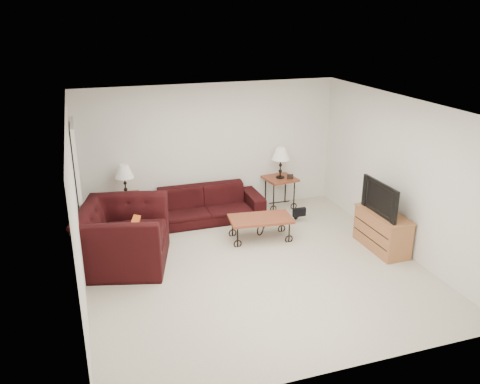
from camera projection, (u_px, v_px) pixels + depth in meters
The scene contains 20 objects.
ground at pixel (254, 267), 7.68m from camera, with size 5.00×5.00×0.00m, color beige.
wall_back at pixel (211, 149), 9.48m from camera, with size 5.00×0.02×2.50m, color silver.
wall_front at pixel (339, 272), 5.02m from camera, with size 5.00×0.02×2.50m, color silver.
wall_left at pixel (76, 212), 6.51m from camera, with size 0.02×5.00×2.50m, color silver.
wall_right at pixel (401, 175), 7.98m from camera, with size 0.02×5.00×2.50m, color silver.
ceiling at pixel (256, 106), 6.82m from camera, with size 5.00×5.00×0.00m, color white.
doorway at pixel (78, 188), 8.07m from camera, with size 0.08×0.94×2.04m, color black.
sofa at pixel (205, 205), 9.30m from camera, with size 2.16×0.84×0.63m, color black.
side_table_left at pixel (127, 211), 9.05m from camera, with size 0.54×0.54×0.59m, color brown.
side_table_right at pixel (280, 192), 9.92m from camera, with size 0.58×0.58×0.63m, color brown.
lamp_left at pixel (125, 181), 8.84m from camera, with size 0.33×0.33×0.59m, color black, non-canonical shape.
lamp_right at pixel (281, 162), 9.71m from camera, with size 0.36×0.36×0.63m, color black, non-canonical shape.
photo_frame_left at pixel (118, 197), 8.75m from camera, with size 0.12×0.02×0.10m, color black.
photo_frame_right at pixel (290, 177), 9.71m from camera, with size 0.13×0.02×0.10m, color black.
coffee_table at pixel (260, 228), 8.56m from camera, with size 1.07×0.58×0.40m, color brown.
armchair at pixel (124, 236), 7.65m from camera, with size 1.46×1.27×0.95m, color black.
throw_pillow at pixel (134, 233), 7.63m from camera, with size 0.43×0.11×0.43m, color red.
tv_stand at pixel (382, 231), 8.18m from camera, with size 0.44×1.06×0.63m, color #BA7645.
television at pixel (385, 198), 7.97m from camera, with size 0.95×0.12×0.55m, color black.
backpack at pixel (296, 207), 9.35m from camera, with size 0.39×0.30×0.50m, color black.
Camera 1 is at (-2.34, -6.39, 3.74)m, focal length 37.08 mm.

